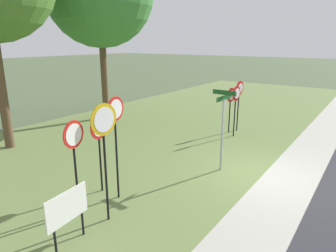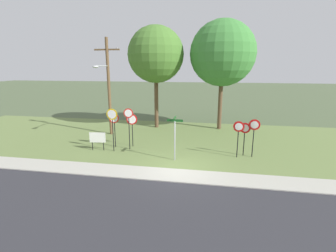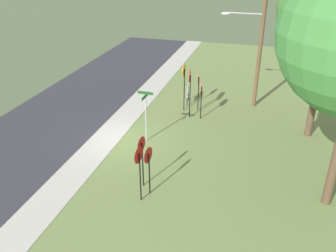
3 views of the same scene
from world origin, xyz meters
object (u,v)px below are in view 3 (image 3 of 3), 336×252
utility_pole (258,38)px  oak_tree_left (332,8)px  stop_sign_near_right (184,77)px  stop_sign_far_left (198,83)px  yield_sign_far_left (142,150)px  stop_sign_near_left (201,91)px  yield_sign_near_right (139,161)px  street_name_post (146,112)px  notice_board (188,91)px  yield_sign_near_left (148,160)px  stop_sign_far_center (190,85)px

utility_pole → oak_tree_left: bearing=45.2°
stop_sign_near_right → stop_sign_far_left: 0.94m
yield_sign_far_left → stop_sign_near_left: bearing=179.7°
stop_sign_near_right → yield_sign_near_right: size_ratio=1.19×
street_name_post → stop_sign_near_left: bearing=149.7°
stop_sign_near_right → street_name_post: size_ratio=1.07×
notice_board → oak_tree_left: bearing=64.3°
stop_sign_near_left → yield_sign_near_left: bearing=-15.6°
utility_pole → yield_sign_far_left: bearing=-20.5°
utility_pole → oak_tree_left: oak_tree_left is taller
stop_sign_far_left → oak_tree_left: (1.58, 6.39, 4.84)m
yield_sign_near_left → notice_board: size_ratio=1.73×
stop_sign_near_right → street_name_post: stop_sign_near_right is taller
stop_sign_far_center → yield_sign_far_left: bearing=-9.2°
oak_tree_left → stop_sign_far_center: bearing=-93.7°
street_name_post → utility_pole: size_ratio=0.35×
street_name_post → notice_board: 5.58m
yield_sign_near_right → street_name_post: street_name_post is taller
yield_sign_near_right → street_name_post: bearing=-156.1°
yield_sign_near_right → yield_sign_far_left: (-0.95, -0.24, -0.08)m
stop_sign_near_left → notice_board: bearing=-160.7°
yield_sign_far_left → stop_sign_far_left: bearing=-176.5°
stop_sign_near_left → yield_sign_near_left: 7.62m
stop_sign_far_left → stop_sign_far_center: size_ratio=0.85×
notice_board → stop_sign_far_center: bearing=8.5°
stop_sign_near_right → stop_sign_far_center: stop_sign_near_right is taller
stop_sign_near_right → utility_pole: bearing=116.3°
yield_sign_far_left → yield_sign_near_right: bearing=21.7°
street_name_post → notice_board: size_ratio=2.18×
oak_tree_left → stop_sign_near_right: bearing=-100.8°
stop_sign_far_left → oak_tree_left: oak_tree_left is taller
stop_sign_far_left → yield_sign_far_left: (8.31, -0.62, -0.04)m
yield_sign_far_left → notice_board: yield_sign_far_left is taller
yield_sign_near_right → notice_board: 10.24m
notice_board → oak_tree_left: size_ratio=0.14×
yield_sign_far_left → utility_pole: (-9.98, 3.73, 2.53)m
street_name_post → notice_board: street_name_post is taller
stop_sign_near_left → yield_sign_near_right: bearing=-16.8°
stop_sign_near_left → notice_board: (-2.07, -1.22, -0.88)m
stop_sign_near_left → street_name_post: (3.36, -2.15, -0.08)m
utility_pole → street_name_post: bearing=-38.2°
yield_sign_near_left → street_name_post: (-4.23, -1.57, 0.05)m
stop_sign_far_left → yield_sign_near_right: same height
notice_board → oak_tree_left: (2.50, 7.21, 5.77)m
stop_sign_near_left → yield_sign_far_left: (7.16, -1.02, 0.01)m
stop_sign_far_center → yield_sign_near_right: (8.11, -0.12, -0.24)m
stop_sign_far_left → stop_sign_far_center: (1.15, -0.27, 0.29)m
yield_sign_near_right → utility_pole: bearing=170.1°
yield_sign_near_left → street_name_post: street_name_post is taller
stop_sign_far_left → utility_pole: utility_pole is taller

